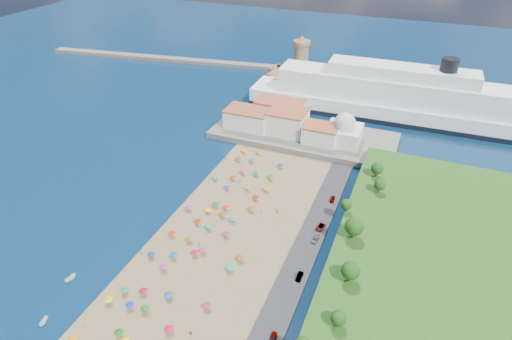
% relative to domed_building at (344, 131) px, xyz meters
% --- Properties ---
extents(ground, '(700.00, 700.00, 0.00)m').
position_rel_domed_building_xyz_m(ground, '(-30.00, -71.00, -8.97)').
color(ground, '#071938').
rests_on(ground, ground).
extents(terrace, '(90.00, 36.00, 3.00)m').
position_rel_domed_building_xyz_m(terrace, '(-20.00, 2.00, -7.47)').
color(terrace, '#59544C').
rests_on(terrace, ground).
extents(jetty, '(18.00, 70.00, 2.40)m').
position_rel_domed_building_xyz_m(jetty, '(-42.00, 37.00, -7.77)').
color(jetty, '#59544C').
rests_on(jetty, ground).
extents(breakwater, '(199.03, 34.77, 2.60)m').
position_rel_domed_building_xyz_m(breakwater, '(-140.00, 82.00, -7.67)').
color(breakwater, '#59544C').
rests_on(breakwater, ground).
extents(waterfront_buildings, '(57.00, 29.00, 11.00)m').
position_rel_domed_building_xyz_m(waterfront_buildings, '(-33.05, 2.64, -1.10)').
color(waterfront_buildings, silver).
rests_on(waterfront_buildings, terrace).
extents(domed_building, '(16.00, 16.00, 15.00)m').
position_rel_domed_building_xyz_m(domed_building, '(0.00, 0.00, 0.00)').
color(domed_building, silver).
rests_on(domed_building, terrace).
extents(fortress, '(40.00, 40.00, 32.40)m').
position_rel_domed_building_xyz_m(fortress, '(-42.00, 67.00, -2.29)').
color(fortress, '#A78053').
rests_on(fortress, ground).
extents(cruise_ship, '(162.01, 27.70, 35.31)m').
position_rel_domed_building_xyz_m(cruise_ship, '(19.20, 43.75, 1.48)').
color(cruise_ship, black).
rests_on(cruise_ship, ground).
extents(beach_parasols, '(31.62, 118.46, 2.20)m').
position_rel_domed_building_xyz_m(beach_parasols, '(-31.25, -82.13, -6.83)').
color(beach_parasols, gray).
rests_on(beach_parasols, beach).
extents(beachgoers, '(36.30, 99.12, 1.87)m').
position_rel_domed_building_xyz_m(beachgoers, '(-31.79, -68.22, -7.83)').
color(beachgoers, tan).
rests_on(beachgoers, beach).
extents(moored_boats, '(6.66, 19.64, 1.57)m').
position_rel_domed_building_xyz_m(moored_boats, '(-58.38, -122.59, -8.22)').
color(moored_boats, white).
rests_on(moored_boats, ground).
extents(parked_cars, '(3.01, 72.10, 1.37)m').
position_rel_domed_building_xyz_m(parked_cars, '(6.00, -74.19, -7.61)').
color(parked_cars, gray).
rests_on(parked_cars, promenade).
extents(hillside_trees, '(13.63, 108.31, 7.89)m').
position_rel_domed_building_xyz_m(hillside_trees, '(18.94, -81.72, 1.09)').
color(hillside_trees, '#382314').
rests_on(hillside_trees, hillside).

